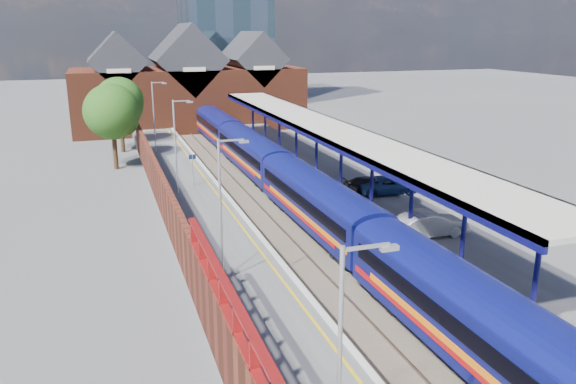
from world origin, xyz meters
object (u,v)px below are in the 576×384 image
object	(u,v)px
lamp_post_b	(223,202)
lamp_post_c	(177,141)
parked_car_blue	(388,185)
parked_car_dark	(369,185)
lamp_post_a	(345,361)
platform_sign	(193,164)
train	(280,172)
lamp_post_d	(155,112)
parked_car_silver	(429,224)
relay_cabinet	(504,358)

from	to	relation	value
lamp_post_b	lamp_post_c	xyz separation A→B (m)	(0.00, 16.00, 0.00)
parked_car_blue	parked_car_dark	bearing A→B (deg)	68.41
lamp_post_a	lamp_post_c	bearing A→B (deg)	90.00
lamp_post_a	parked_car_blue	size ratio (longest dim) A/B	1.49
lamp_post_a	platform_sign	bearing A→B (deg)	87.56
train	lamp_post_d	world-z (taller)	lamp_post_d
lamp_post_a	lamp_post_b	bearing A→B (deg)	90.00
lamp_post_c	parked_car_dark	world-z (taller)	lamp_post_c
platform_sign	parked_car_dark	distance (m)	13.80
train	parked_car_dark	world-z (taller)	train
lamp_post_c	parked_car_silver	bearing A→B (deg)	-47.33
lamp_post_a	relay_cabinet	distance (m)	10.97
lamp_post_b	relay_cabinet	world-z (taller)	lamp_post_b
platform_sign	parked_car_blue	xyz separation A→B (m)	(13.50, -6.90, -1.04)
lamp_post_d	relay_cabinet	xyz separation A→B (m)	(8.91, -41.44, -4.49)
lamp_post_d	parked_car_blue	bearing A→B (deg)	-54.59
lamp_post_a	relay_cabinet	xyz separation A→B (m)	(8.91, 4.56, -4.49)
lamp_post_b	relay_cabinet	distance (m)	13.74
lamp_post_c	platform_sign	xyz separation A→B (m)	(1.36, 2.00, -2.30)
lamp_post_b	lamp_post_c	distance (m)	16.00
train	lamp_post_a	world-z (taller)	lamp_post_a
lamp_post_a	lamp_post_d	size ratio (longest dim) A/B	1.00
platform_sign	parked_car_silver	world-z (taller)	platform_sign
lamp_post_b	parked_car_silver	bearing A→B (deg)	9.52
lamp_post_b	parked_car_blue	distance (m)	18.85
train	lamp_post_a	distance (m)	30.99
lamp_post_c	parked_car_blue	xyz separation A→B (m)	(14.86, -4.90, -3.34)
lamp_post_a	parked_car_dark	xyz separation A→B (m)	(13.63, 25.78, -3.40)
lamp_post_b	lamp_post_d	xyz separation A→B (m)	(0.00, 32.00, 0.00)
platform_sign	parked_car_blue	size ratio (longest dim) A/B	0.53
lamp_post_d	parked_car_blue	world-z (taller)	lamp_post_d
lamp_post_d	platform_sign	world-z (taller)	lamp_post_d
lamp_post_c	parked_car_dark	size ratio (longest dim) A/B	1.72
lamp_post_d	parked_car_silver	distance (m)	32.64
train	lamp_post_c	bearing A→B (deg)	178.81
lamp_post_b	parked_car_dark	bearing A→B (deg)	40.82
parked_car_silver	parked_car_dark	size ratio (longest dim) A/B	1.12
train	lamp_post_b	bearing A→B (deg)	-116.38
lamp_post_b	platform_sign	size ratio (longest dim) A/B	2.80
lamp_post_a	parked_car_blue	bearing A→B (deg)	59.36
parked_car_dark	lamp_post_c	bearing A→B (deg)	74.15
lamp_post_c	lamp_post_a	bearing A→B (deg)	-90.00
parked_car_dark	train	bearing A→B (deg)	56.27
train	lamp_post_c	world-z (taller)	lamp_post_c
train	lamp_post_a	bearing A→B (deg)	-104.75
parked_car_silver	lamp_post_d	bearing A→B (deg)	24.82
lamp_post_c	lamp_post_d	size ratio (longest dim) A/B	1.00
train	lamp_post_b	distance (m)	17.91
platform_sign	lamp_post_d	bearing A→B (deg)	95.56
lamp_post_b	parked_car_silver	distance (m)	13.35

